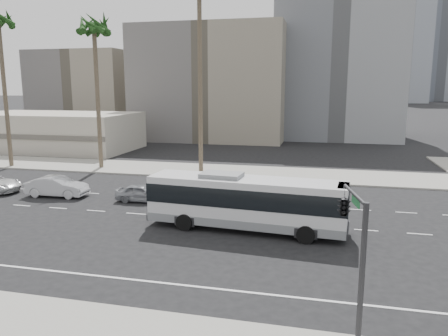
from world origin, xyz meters
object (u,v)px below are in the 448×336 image
(city_bus, at_px, (246,201))
(car_b, at_px, (57,186))
(car_a, at_px, (142,193))
(palm_mid, at_px, (94,31))
(traffic_signal, at_px, (346,208))

(city_bus, relative_size, car_b, 2.49)
(car_a, xyz_separation_m, car_b, (-7.15, -0.06, 0.13))
(car_b, height_order, palm_mid, palm_mid)
(car_b, distance_m, traffic_signal, 25.47)
(traffic_signal, bearing_deg, car_b, 136.53)
(city_bus, bearing_deg, car_b, 168.64)
(city_bus, distance_m, car_a, 9.98)
(car_a, height_order, palm_mid, palm_mid)
(car_b, height_order, traffic_signal, traffic_signal)
(car_b, bearing_deg, palm_mid, 9.45)
(city_bus, bearing_deg, car_a, 156.95)
(car_a, bearing_deg, city_bus, -120.70)
(traffic_signal, distance_m, palm_mid, 36.00)
(traffic_signal, height_order, palm_mid, palm_mid)
(city_bus, bearing_deg, palm_mid, 143.53)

